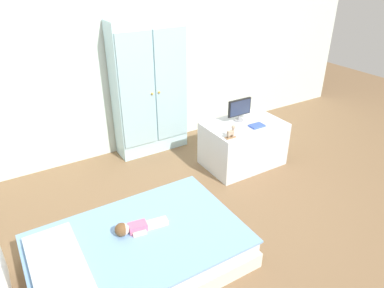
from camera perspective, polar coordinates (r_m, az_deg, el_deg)
name	(u,v)px	position (r m, az deg, el deg)	size (l,w,h in m)	color
ground_plane	(209,219)	(3.11, 2.80, -12.12)	(10.00, 10.00, 0.02)	brown
back_wall	(127,28)	(3.83, -10.56, 18.00)	(6.40, 0.05, 2.70)	silver
bed	(139,251)	(2.67, -8.56, -16.86)	(1.49, 0.97, 0.25)	silver
pillow	(58,266)	(2.49, -20.99, -18.07)	(0.32, 0.70, 0.06)	silver
doll	(132,228)	(2.62, -9.79, -13.32)	(0.39, 0.14, 0.10)	#D6668E
wardrobe	(149,89)	(3.86, -6.94, 8.94)	(0.79, 0.31, 1.47)	silver
tv_stand	(243,144)	(3.77, 8.29, 0.03)	(0.81, 0.54, 0.48)	silver
tv_monitor	(240,108)	(3.67, 7.75, 5.76)	(0.27, 0.10, 0.24)	#99999E
rocking_horse_toy	(231,132)	(3.33, 6.42, 1.95)	(0.10, 0.04, 0.13)	#8E6642
book_blue	(257,126)	(3.61, 10.50, 2.95)	(0.15, 0.10, 0.02)	blue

